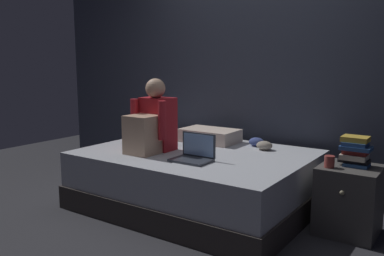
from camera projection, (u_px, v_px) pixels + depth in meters
The scene contains 10 objects.
ground_plane at pixel (196, 221), 3.43m from camera, with size 8.00×8.00×0.00m, color #2D2D33.
wall_back at pixel (262, 58), 4.19m from camera, with size 5.60×0.10×2.70m, color #383D4C.
bed at pixel (196, 179), 3.75m from camera, with size 2.00×1.50×0.51m.
nightstand at pixel (349, 200), 3.16m from camera, with size 0.44×0.46×0.53m.
person_sitting at pixel (152, 124), 3.68m from camera, with size 0.39×0.44×0.66m.
laptop at pixel (194, 154), 3.36m from camera, with size 0.32×0.23×0.22m.
pillow at pixel (210, 135), 4.14m from camera, with size 0.56×0.36×0.13m, color beige.
book_stack at pixel (355, 151), 3.12m from camera, with size 0.23×0.18×0.23m.
mug at pixel (329, 162), 3.09m from camera, with size 0.08×0.08×0.09m, color #933833.
clothes_pile at pixel (260, 144), 3.85m from camera, with size 0.29×0.24×0.08m.
Camera 1 is at (1.82, -2.71, 1.32)m, focal length 38.38 mm.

